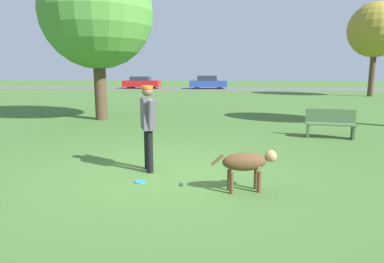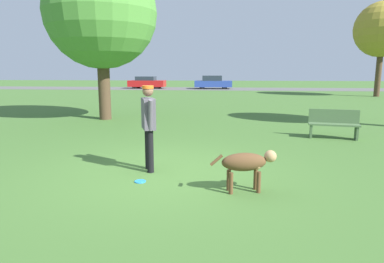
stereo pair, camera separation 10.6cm
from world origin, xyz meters
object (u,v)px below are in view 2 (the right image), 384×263
at_px(frisbee, 140,181).
at_px(tree_near_left, 101,13).
at_px(park_bench, 334,123).
at_px(parked_car_blue, 213,82).
at_px(parked_car_red, 147,83).
at_px(tree_far_right, 383,30).
at_px(dog, 247,163).
at_px(person, 149,121).

height_order(frisbee, tree_near_left, tree_near_left).
bearing_deg(park_bench, parked_car_blue, 110.32).
distance_m(parked_car_red, parked_car_blue, 7.22).
distance_m(frisbee, tree_near_left, 9.37).
relative_size(tree_far_right, park_bench, 4.79).
relative_size(dog, tree_far_right, 0.16).
relative_size(dog, parked_car_blue, 0.28).
xyz_separation_m(person, dog, (1.85, -1.02, -0.53)).
relative_size(frisbee, tree_far_right, 0.03).
bearing_deg(frisbee, tree_near_left, 113.59).
distance_m(person, dog, 2.18).
xyz_separation_m(person, parked_car_red, (-7.06, 30.54, -0.36)).
bearing_deg(person, dog, 40.02).
bearing_deg(park_bench, tree_far_right, 74.81).
bearing_deg(dog, parked_car_blue, 80.68).
bearing_deg(dog, parked_car_red, 93.36).
xyz_separation_m(frisbee, park_bench, (4.67, 4.49, 0.44)).
bearing_deg(parked_car_blue, dog, -89.32).
xyz_separation_m(person, tree_far_right, (12.93, 20.81, 3.90)).
distance_m(person, frisbee, 1.23).
distance_m(tree_far_right, park_bench, 19.45).
bearing_deg(frisbee, park_bench, 43.84).
bearing_deg(park_bench, parked_car_red, 124.36).
xyz_separation_m(frisbee, tree_far_right, (12.95, 21.52, 4.90)).
height_order(person, park_bench, person).
distance_m(parked_car_red, park_bench, 29.22).
height_order(tree_far_right, parked_car_blue, tree_far_right).
xyz_separation_m(person, tree_near_left, (-3.38, 6.98, 3.16)).
height_order(tree_near_left, parked_car_red, tree_near_left).
relative_size(person, park_bench, 1.16).
bearing_deg(tree_near_left, dog, -56.86).
relative_size(parked_car_red, parked_car_blue, 0.99).
relative_size(person, parked_car_blue, 0.42).
xyz_separation_m(frisbee, tree_near_left, (-3.36, 7.69, 4.16)).
bearing_deg(person, tree_far_right, 127.11).
height_order(tree_far_right, park_bench, tree_far_right).
bearing_deg(person, parked_car_blue, 158.67).
bearing_deg(parked_car_blue, park_bench, -82.81).
height_order(tree_far_right, tree_near_left, tree_far_right).
relative_size(dog, parked_car_red, 0.28).
bearing_deg(tree_near_left, tree_far_right, 40.29).
xyz_separation_m(dog, tree_near_left, (-5.23, 8.00, 3.68)).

